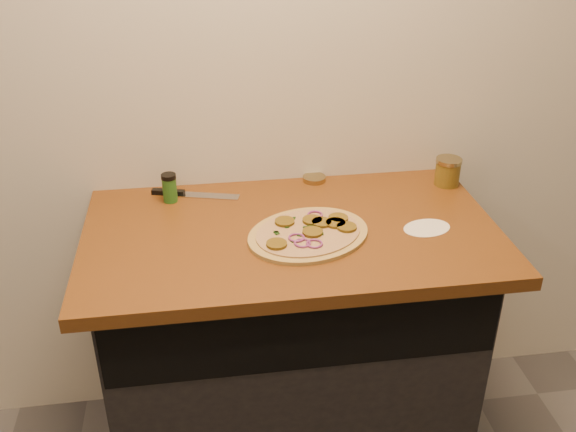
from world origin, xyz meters
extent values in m
cube|color=beige|center=(0.00, 1.75, 1.35)|extent=(4.00, 0.02, 2.70)
cube|color=black|center=(0.00, 1.45, 0.43)|extent=(1.10, 0.60, 0.86)
cube|color=brown|center=(0.00, 1.42, 0.88)|extent=(1.20, 0.70, 0.04)
cylinder|color=tan|center=(0.04, 1.36, 0.91)|extent=(0.47, 0.47, 0.01)
cylinder|color=beige|center=(0.04, 1.36, 0.91)|extent=(0.41, 0.41, 0.00)
cylinder|color=brown|center=(-0.02, 1.42, 0.92)|extent=(0.06, 0.06, 0.01)
cylinder|color=brown|center=(0.15, 1.37, 0.92)|extent=(0.06, 0.06, 0.01)
cylinder|color=brown|center=(0.13, 1.39, 0.92)|extent=(0.06, 0.06, 0.01)
cylinder|color=brown|center=(0.06, 1.42, 0.92)|extent=(0.06, 0.06, 0.01)
cylinder|color=brown|center=(-0.06, 1.30, 0.92)|extent=(0.06, 0.06, 0.01)
cylinder|color=brown|center=(0.05, 1.35, 0.92)|extent=(0.06, 0.06, 0.01)
cylinder|color=brown|center=(0.09, 1.40, 0.92)|extent=(0.06, 0.06, 0.01)
cylinder|color=brown|center=(0.14, 1.42, 0.92)|extent=(0.06, 0.06, 0.01)
torus|color=#7A2D73|center=(0.08, 1.45, 0.92)|extent=(0.05, 0.05, 0.01)
torus|color=#7A2D73|center=(0.00, 1.33, 0.92)|extent=(0.05, 0.05, 0.01)
torus|color=#7A2D73|center=(0.01, 1.30, 0.92)|extent=(0.05, 0.05, 0.01)
torus|color=#7A2D73|center=(0.04, 1.29, 0.92)|extent=(0.05, 0.05, 0.01)
cube|color=black|center=(0.04, 1.39, 0.92)|extent=(0.02, 0.01, 0.00)
cube|color=black|center=(-0.05, 1.37, 0.92)|extent=(0.02, 0.01, 0.00)
cube|color=black|center=(0.01, 1.34, 0.92)|extent=(0.02, 0.01, 0.00)
cube|color=black|center=(-0.02, 1.39, 0.92)|extent=(0.01, 0.01, 0.00)
cube|color=black|center=(0.05, 1.39, 0.92)|extent=(0.02, 0.01, 0.00)
cube|color=black|center=(-0.01, 1.32, 0.92)|extent=(0.01, 0.02, 0.00)
cube|color=black|center=(0.04, 1.39, 0.92)|extent=(0.01, 0.02, 0.00)
cube|color=black|center=(-0.05, 1.37, 0.92)|extent=(0.02, 0.01, 0.00)
cube|color=black|center=(-0.05, 1.36, 0.92)|extent=(0.02, 0.01, 0.00)
cube|color=black|center=(0.01, 1.44, 0.92)|extent=(0.01, 0.02, 0.00)
cube|color=black|center=(0.08, 1.36, 0.92)|extent=(0.01, 0.01, 0.00)
cube|color=black|center=(0.08, 1.34, 0.92)|extent=(0.01, 0.01, 0.00)
cube|color=#B7BAC1|center=(-0.23, 1.65, 0.90)|extent=(0.20, 0.09, 0.00)
cube|color=black|center=(-0.36, 1.69, 0.91)|extent=(0.11, 0.05, 0.02)
cylinder|color=#968557|center=(0.12, 1.72, 0.91)|extent=(0.08, 0.08, 0.02)
cylinder|color=#98270F|center=(0.55, 1.63, 0.94)|extent=(0.08, 0.08, 0.08)
cylinder|color=#968557|center=(0.55, 1.63, 0.98)|extent=(0.08, 0.08, 0.01)
cylinder|color=#265F1E|center=(-0.35, 1.64, 0.94)|extent=(0.04, 0.04, 0.08)
cylinder|color=black|center=(-0.35, 1.64, 0.99)|extent=(0.05, 0.05, 0.01)
cylinder|color=white|center=(0.39, 1.36, 0.90)|extent=(0.17, 0.17, 0.00)
camera|label=1|loc=(-0.24, -0.18, 1.83)|focal=40.00mm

